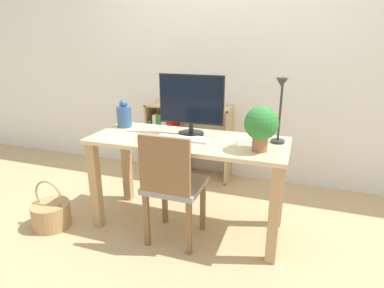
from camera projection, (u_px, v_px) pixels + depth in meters
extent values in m
plane|color=tan|center=(188.00, 225.00, 2.63)|extent=(10.00, 10.00, 0.00)
cube|color=silver|center=(225.00, 54.00, 3.23)|extent=(8.00, 0.05, 2.60)
cube|color=#D8BC8C|center=(188.00, 141.00, 2.40)|extent=(1.48, 0.59, 0.03)
cube|color=tan|center=(96.00, 186.00, 2.51)|extent=(0.07, 0.07, 0.71)
cube|color=tan|center=(274.00, 215.00, 2.09)|extent=(0.07, 0.07, 0.71)
cube|color=tan|center=(127.00, 164.00, 2.94)|extent=(0.07, 0.07, 0.71)
cube|color=tan|center=(280.00, 185.00, 2.52)|extent=(0.07, 0.07, 0.71)
cylinder|color=#232326|center=(191.00, 133.00, 2.50)|extent=(0.20, 0.20, 0.02)
cylinder|color=#232326|center=(191.00, 127.00, 2.48)|extent=(0.04, 0.04, 0.08)
cube|color=#232326|center=(191.00, 99.00, 2.42)|extent=(0.51, 0.02, 0.37)
cube|color=black|center=(191.00, 99.00, 2.41)|extent=(0.49, 0.03, 0.35)
cube|color=silver|center=(183.00, 138.00, 2.38)|extent=(0.40, 0.14, 0.02)
cylinder|color=#33598C|center=(124.00, 117.00, 2.69)|extent=(0.12, 0.12, 0.17)
sphere|color=#33598C|center=(123.00, 104.00, 2.65)|extent=(0.07, 0.07, 0.07)
cylinder|color=#2D2D33|center=(278.00, 141.00, 2.30)|extent=(0.10, 0.10, 0.02)
cylinder|color=#2D2D33|center=(280.00, 110.00, 2.23)|extent=(0.02, 0.02, 0.44)
cylinder|color=#2D2D33|center=(283.00, 78.00, 2.11)|extent=(0.01, 0.10, 0.01)
cone|color=#2D2D33|center=(282.00, 82.00, 2.08)|extent=(0.08, 0.08, 0.06)
cylinder|color=#9E6647|center=(260.00, 144.00, 2.12)|extent=(0.10, 0.10, 0.10)
sphere|color=#2D7A33|center=(261.00, 123.00, 2.08)|extent=(0.22, 0.22, 0.22)
cube|color=gray|center=(175.00, 185.00, 2.33)|extent=(0.40, 0.40, 0.04)
cube|color=brown|center=(164.00, 166.00, 2.10)|extent=(0.36, 0.03, 0.40)
cube|color=brown|center=(147.00, 220.00, 2.31)|extent=(0.04, 0.04, 0.42)
cube|color=brown|center=(189.00, 228.00, 2.21)|extent=(0.04, 0.04, 0.42)
cube|color=brown|center=(165.00, 199.00, 2.60)|extent=(0.04, 0.04, 0.42)
cube|color=brown|center=(203.00, 206.00, 2.50)|extent=(0.04, 0.04, 0.42)
cube|color=tan|center=(152.00, 137.00, 3.60)|extent=(0.02, 0.28, 0.79)
cube|color=tan|center=(229.00, 146.00, 3.32)|extent=(0.02, 0.28, 0.79)
cube|color=tan|center=(189.00, 174.00, 3.58)|extent=(0.90, 0.28, 0.02)
cube|color=tan|center=(188.00, 106.00, 3.34)|extent=(0.90, 0.28, 0.02)
cube|color=tan|center=(189.00, 141.00, 3.46)|extent=(0.87, 0.28, 0.02)
cube|color=red|center=(156.00, 157.00, 3.65)|extent=(0.07, 0.24, 0.31)
cube|color=black|center=(161.00, 157.00, 3.63)|extent=(0.04, 0.24, 0.30)
cube|color=orange|center=(166.00, 159.00, 3.61)|extent=(0.06, 0.24, 0.29)
cube|color=orange|center=(172.00, 161.00, 3.60)|extent=(0.05, 0.24, 0.25)
cube|color=black|center=(177.00, 159.00, 3.57)|extent=(0.07, 0.24, 0.30)
cube|color=black|center=(183.00, 159.00, 3.55)|extent=(0.06, 0.24, 0.33)
cube|color=#2D7F38|center=(154.00, 128.00, 3.55)|extent=(0.04, 0.24, 0.21)
cube|color=beige|center=(159.00, 125.00, 3.52)|extent=(0.04, 0.24, 0.28)
cube|color=#2D7F38|center=(163.00, 125.00, 3.50)|extent=(0.04, 0.24, 0.29)
cube|color=beige|center=(168.00, 129.00, 3.50)|extent=(0.06, 0.24, 0.21)
cube|color=red|center=(173.00, 125.00, 3.46)|extent=(0.05, 0.24, 0.32)
cylinder|color=tan|center=(51.00, 215.00, 2.58)|extent=(0.30, 0.30, 0.20)
torus|color=tan|center=(48.00, 195.00, 2.53)|extent=(0.25, 0.02, 0.25)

